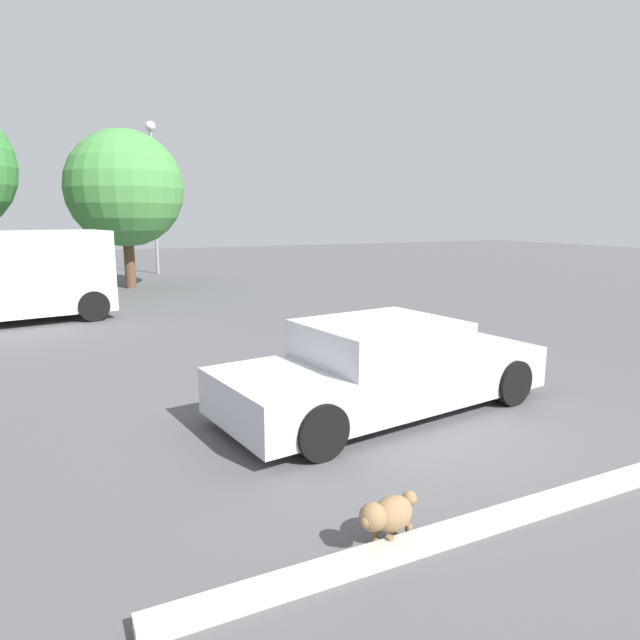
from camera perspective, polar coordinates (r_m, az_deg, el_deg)
ground_plane at (r=7.51m, az=7.03°, el=-9.64°), size 80.00×80.00×0.00m
sedan_foreground at (r=7.51m, az=6.56°, el=-5.03°), size 4.80×2.38×1.23m
dog at (r=4.66m, az=7.06°, el=-19.32°), size 0.64×0.39×0.45m
parking_curb at (r=5.63m, az=22.69°, el=-17.00°), size 7.19×0.20×0.12m
light_post_near at (r=26.42m, az=-16.88°, el=14.40°), size 0.44×0.44×6.67m
tree_back_left at (r=21.30m, az=-19.50°, el=12.65°), size 4.10×4.10×5.60m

